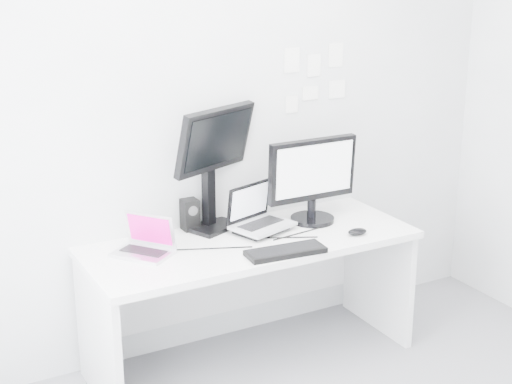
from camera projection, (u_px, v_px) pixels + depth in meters
back_wall at (221, 114)px, 4.23m from camera, size 3.60×0.00×3.60m
desk at (251, 301)px, 4.23m from camera, size 1.80×0.70×0.73m
macbook at (142, 235)px, 3.87m from camera, size 0.34×0.36×0.21m
speaker at (190, 215)px, 4.24m from camera, size 0.11×0.11×0.18m
dell_laptop at (263, 209)px, 4.19m from camera, size 0.38×0.34×0.27m
rear_monitor at (212, 167)px, 4.17m from camera, size 0.56×0.38×0.71m
samsung_monitor at (313, 179)px, 4.32m from camera, size 0.55×0.25×0.50m
keyboard at (286, 252)px, 3.92m from camera, size 0.42×0.18×0.03m
mouse at (357, 232)px, 4.18m from camera, size 0.12×0.08×0.04m
wall_note_0 at (292, 60)px, 4.35m from camera, size 0.10×0.00×0.14m
wall_note_1 at (314, 65)px, 4.43m from camera, size 0.09×0.00×0.13m
wall_note_2 at (336, 55)px, 4.48m from camera, size 0.10×0.00×0.14m
wall_note_3 at (310, 93)px, 4.46m from camera, size 0.11×0.00×0.08m
wall_note_4 at (337, 89)px, 4.55m from camera, size 0.11×0.00×0.11m
wall_note_5 at (292, 104)px, 4.42m from camera, size 0.08×0.00×0.10m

